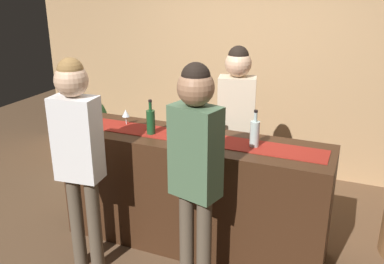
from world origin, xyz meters
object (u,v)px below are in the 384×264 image
at_px(wine_bottle_clear, 255,133).
at_px(wine_glass_far_end, 83,115).
at_px(wine_bottle_amber, 205,123).
at_px(bartender, 236,116).
at_px(wine_glass_near_customer, 126,114).
at_px(wine_bottle_green, 151,121).
at_px(wine_glass_mid_counter, 171,122).
at_px(potted_plant_tall, 82,127).
at_px(customer_sipping, 196,159).
at_px(customer_browsing, 78,145).

bearing_deg(wine_bottle_clear, wine_glass_far_end, -175.71).
height_order(wine_bottle_amber, bartender, bartender).
relative_size(wine_glass_near_customer, bartender, 0.08).
distance_m(wine_bottle_green, bartender, 0.85).
relative_size(wine_glass_mid_counter, potted_plant_tall, 0.15).
height_order(wine_bottle_amber, potted_plant_tall, wine_bottle_amber).
distance_m(wine_glass_far_end, customer_sipping, 1.35).
bearing_deg(wine_bottle_green, wine_glass_near_customer, 158.19).
xyz_separation_m(wine_glass_near_customer, bartender, (0.88, 0.51, -0.06)).
relative_size(wine_bottle_clear, wine_bottle_green, 1.00).
relative_size(wine_bottle_green, wine_glass_near_customer, 2.10).
relative_size(wine_bottle_clear, wine_glass_near_customer, 2.10).
relative_size(wine_bottle_amber, potted_plant_tall, 0.31).
relative_size(customer_browsing, potted_plant_tall, 1.81).
bearing_deg(customer_browsing, potted_plant_tall, 121.13).
xyz_separation_m(wine_bottle_amber, customer_sipping, (0.18, -0.66, -0.03)).
relative_size(wine_bottle_green, customer_browsing, 0.17).
bearing_deg(customer_browsing, wine_glass_far_end, 116.97).
bearing_deg(potted_plant_tall, bartender, -9.80).
xyz_separation_m(wine_glass_far_end, potted_plant_tall, (-0.86, 1.05, -0.57)).
xyz_separation_m(bartender, potted_plant_tall, (-2.07, 0.36, -0.51)).
distance_m(wine_bottle_clear, customer_browsing, 1.35).
distance_m(wine_bottle_green, potted_plant_tall, 1.89).
distance_m(wine_bottle_clear, wine_glass_far_end, 1.54).
bearing_deg(wine_bottle_green, customer_browsing, -117.53).
distance_m(wine_bottle_green, customer_browsing, 0.67).
bearing_deg(potted_plant_tall, wine_glass_far_end, -50.90).
bearing_deg(wine_glass_far_end, wine_glass_near_customer, 30.07).
distance_m(customer_browsing, potted_plant_tall, 2.06).
relative_size(wine_glass_far_end, customer_sipping, 0.08).
distance_m(wine_glass_mid_counter, wine_glass_far_end, 0.81).
bearing_deg(wine_bottle_amber, wine_bottle_green, -161.45).
height_order(wine_bottle_clear, wine_bottle_green, same).
distance_m(customer_sipping, potted_plant_tall, 2.66).
relative_size(wine_bottle_amber, wine_glass_mid_counter, 2.10).
distance_m(wine_bottle_amber, customer_sipping, 0.69).
height_order(wine_bottle_clear, wine_glass_near_customer, wine_bottle_clear).
xyz_separation_m(wine_glass_mid_counter, potted_plant_tall, (-1.66, 0.92, -0.57)).
bearing_deg(customer_browsing, bartender, 48.67).
distance_m(wine_bottle_amber, wine_glass_near_customer, 0.76).
distance_m(wine_bottle_clear, customer_sipping, 0.63).
distance_m(wine_bottle_clear, bartender, 0.67).
bearing_deg(wine_glass_mid_counter, bartender, 53.77).
distance_m(wine_bottle_clear, wine_glass_mid_counter, 0.73).
bearing_deg(customer_sipping, bartender, 107.78).
xyz_separation_m(wine_bottle_clear, wine_glass_mid_counter, (-0.73, 0.02, -0.01)).
bearing_deg(wine_glass_far_end, customer_browsing, -57.00).
height_order(wine_glass_near_customer, customer_browsing, customer_browsing).
distance_m(wine_bottle_green, wine_glass_near_customer, 0.35).
relative_size(wine_glass_far_end, potted_plant_tall, 0.15).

